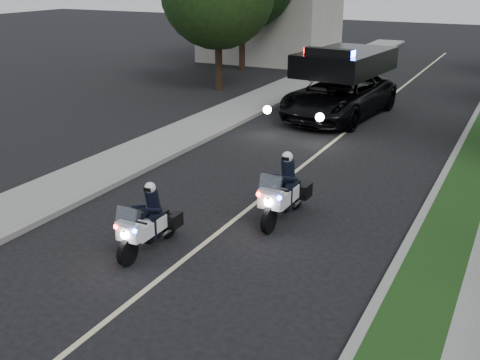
# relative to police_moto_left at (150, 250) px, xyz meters

# --- Properties ---
(ground) EXTENTS (120.00, 120.00, 0.00)m
(ground) POSITION_rel_police_moto_left_xyz_m (0.91, 0.60, 0.00)
(ground) COLOR black
(ground) RESTS_ON ground
(curb_right) EXTENTS (0.20, 60.00, 0.15)m
(curb_right) POSITION_rel_police_moto_left_xyz_m (5.01, 10.60, 0.07)
(curb_right) COLOR gray
(curb_right) RESTS_ON ground
(grass_verge) EXTENTS (1.20, 60.00, 0.16)m
(grass_verge) POSITION_rel_police_moto_left_xyz_m (5.71, 10.60, 0.08)
(grass_verge) COLOR #193814
(grass_verge) RESTS_ON ground
(curb_left) EXTENTS (0.20, 60.00, 0.15)m
(curb_left) POSITION_rel_police_moto_left_xyz_m (-3.19, 10.60, 0.07)
(curb_left) COLOR gray
(curb_left) RESTS_ON ground
(sidewalk_left) EXTENTS (2.00, 60.00, 0.16)m
(sidewalk_left) POSITION_rel_police_moto_left_xyz_m (-4.29, 10.60, 0.08)
(sidewalk_left) COLOR gray
(sidewalk_left) RESTS_ON ground
(building_far) EXTENTS (8.00, 6.00, 7.00)m
(building_far) POSITION_rel_police_moto_left_xyz_m (-9.09, 26.60, 3.50)
(building_far) COLOR #A8A396
(building_far) RESTS_ON ground
(lane_marking) EXTENTS (0.12, 50.00, 0.01)m
(lane_marking) POSITION_rel_police_moto_left_xyz_m (0.91, 10.60, 0.00)
(lane_marking) COLOR #BFB78C
(lane_marking) RESTS_ON ground
(police_moto_left) EXTENTS (0.63, 1.81, 1.54)m
(police_moto_left) POSITION_rel_police_moto_left_xyz_m (0.00, 0.00, 0.00)
(police_moto_left) COLOR silver
(police_moto_left) RESTS_ON ground
(police_moto_right) EXTENTS (0.72, 2.01, 1.71)m
(police_moto_right) POSITION_rel_police_moto_left_xyz_m (1.96, 2.84, 0.00)
(police_moto_right) COLOR white
(police_moto_right) RESTS_ON ground
(police_suv) EXTENTS (3.64, 6.73, 3.14)m
(police_suv) POSITION_rel_police_moto_left_xyz_m (-0.08, 13.46, 0.00)
(police_suv) COLOR black
(police_suv) RESTS_ON ground
(bicycle) EXTENTS (0.70, 1.83, 0.95)m
(bicycle) POSITION_rel_police_moto_left_xyz_m (-1.95, 18.45, 0.00)
(bicycle) COLOR black
(bicycle) RESTS_ON ground
(cyclist) EXTENTS (0.61, 0.41, 1.68)m
(cyclist) POSITION_rel_police_moto_left_xyz_m (-1.95, 18.45, 0.00)
(cyclist) COLOR black
(cyclist) RESTS_ON ground
(tree_left_near) EXTENTS (5.96, 5.96, 9.29)m
(tree_left_near) POSITION_rel_police_moto_left_xyz_m (-7.25, 16.29, 0.00)
(tree_left_near) COLOR #1C3A13
(tree_left_near) RESTS_ON ground
(tree_left_far) EXTENTS (6.58, 6.58, 10.69)m
(tree_left_far) POSITION_rel_police_moto_left_xyz_m (-8.96, 22.27, 0.00)
(tree_left_far) COLOR black
(tree_left_far) RESTS_ON ground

